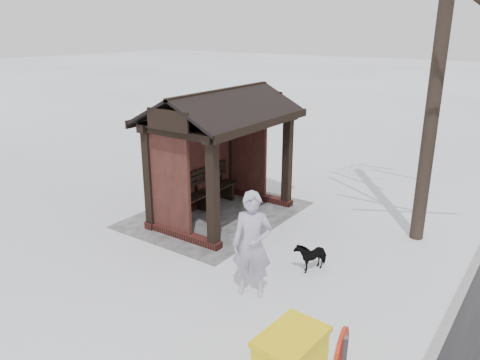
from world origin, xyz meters
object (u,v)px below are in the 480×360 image
at_px(bus_shelter, 217,129).
at_px(grit_bin, 291,358).
at_px(dog, 311,255).
at_px(pedestrian, 252,244).

relative_size(bus_shelter, grit_bin, 3.60).
bearing_deg(grit_bin, dog, -153.65).
bearing_deg(dog, grit_bin, -47.86).
relative_size(bus_shelter, pedestrian, 1.93).
distance_m(pedestrian, dog, 1.59).
bearing_deg(bus_shelter, grit_bin, 47.17).
relative_size(bus_shelter, dog, 5.41).
xyz_separation_m(bus_shelter, grit_bin, (3.95, 4.26, -1.79)).
height_order(bus_shelter, pedestrian, bus_shelter).
distance_m(bus_shelter, grit_bin, 6.07).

